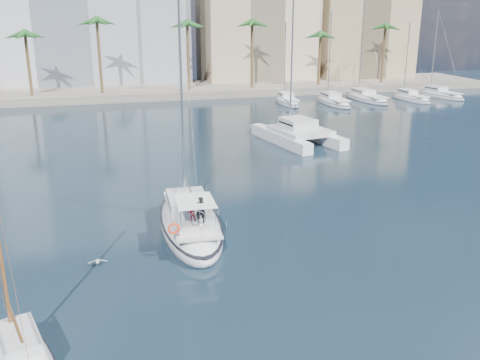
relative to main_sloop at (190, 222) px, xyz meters
name	(u,v)px	position (x,y,z in m)	size (l,w,h in m)	color
ground	(239,247)	(2.35, -3.23, -0.52)	(160.00, 160.00, 0.00)	black
quay	(143,92)	(2.35, 57.77, 0.08)	(120.00, 14.00, 1.20)	gray
building_modern	(61,6)	(-9.65, 69.77, 13.48)	(42.00, 16.00, 28.00)	silver
building_beige	(256,29)	(24.35, 66.77, 9.48)	(20.00, 14.00, 20.00)	beige
building_tan_right	(360,34)	(44.35, 64.77, 8.48)	(18.00, 12.00, 18.00)	tan
palm_centre	(142,31)	(2.35, 53.77, 9.76)	(3.60, 3.60, 12.30)	brown
palm_right	(347,29)	(36.35, 53.77, 9.76)	(3.60, 3.60, 12.30)	brown
main_sloop	(190,222)	(0.00, 0.00, 0.00)	(4.14, 11.65, 17.09)	white
catamaran	(298,131)	(15.18, 20.65, 0.59)	(7.30, 11.66, 15.98)	white
seagull	(98,261)	(-5.72, -3.66, -0.22)	(1.04, 0.44, 0.19)	silver
moored_yacht_a	(287,104)	(22.35, 43.77, -0.52)	(2.72, 9.35, 11.90)	white
moored_yacht_b	(333,104)	(28.85, 41.77, -0.52)	(3.14, 10.78, 13.72)	white
moored_yacht_c	(366,100)	(35.35, 43.77, -0.52)	(3.55, 12.21, 15.54)	white
moored_yacht_d	(410,100)	(41.85, 41.77, -0.52)	(2.72, 9.35, 11.90)	white
moored_yacht_e	(439,97)	(48.35, 43.77, -0.52)	(3.14, 10.78, 13.72)	white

